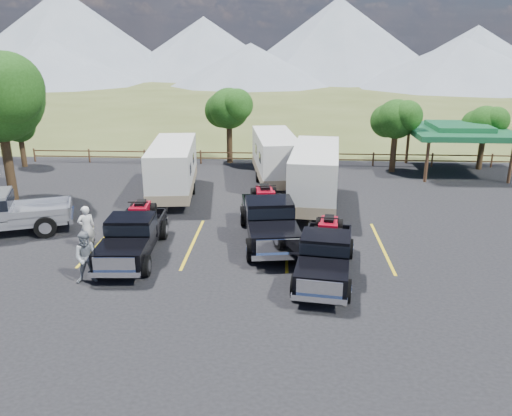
# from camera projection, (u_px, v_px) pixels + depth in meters

# --- Properties ---
(ground) EXTENTS (320.00, 320.00, 0.00)m
(ground) POSITION_uv_depth(u_px,v_px,m) (230.00, 289.00, 17.46)
(ground) COLOR #454F21
(ground) RESTS_ON ground
(asphalt_lot) EXTENTS (44.00, 34.00, 0.04)m
(asphalt_lot) POSITION_uv_depth(u_px,v_px,m) (238.00, 254.00, 20.29)
(asphalt_lot) COLOR black
(asphalt_lot) RESTS_ON ground
(stall_lines) EXTENTS (12.12, 5.50, 0.01)m
(stall_lines) POSITION_uv_depth(u_px,v_px,m) (240.00, 244.00, 21.23)
(stall_lines) COLOR gold
(stall_lines) RESTS_ON asphalt_lot
(tree_ne_a) EXTENTS (3.11, 2.92, 4.76)m
(tree_ne_a) POSITION_uv_depth(u_px,v_px,m) (396.00, 119.00, 31.99)
(tree_ne_a) COLOR black
(tree_ne_a) RESTS_ON ground
(tree_ne_b) EXTENTS (2.77, 2.59, 4.27)m
(tree_ne_b) POSITION_uv_depth(u_px,v_px,m) (485.00, 123.00, 32.73)
(tree_ne_b) COLOR black
(tree_ne_b) RESTS_ON ground
(tree_north) EXTENTS (3.46, 3.24, 5.25)m
(tree_north) POSITION_uv_depth(u_px,v_px,m) (229.00, 109.00, 34.35)
(tree_north) COLOR black
(tree_north) RESTS_ON ground
(tree_nw_small) EXTENTS (2.59, 2.43, 3.85)m
(tree_nw_small) POSITION_uv_depth(u_px,v_px,m) (19.00, 127.00, 33.53)
(tree_nw_small) COLOR black
(tree_nw_small) RESTS_ON ground
(rail_fence) EXTENTS (36.12, 0.12, 1.00)m
(rail_fence) POSITION_uv_depth(u_px,v_px,m) (286.00, 157.00, 34.68)
(rail_fence) COLOR brown
(rail_fence) RESTS_ON ground
(pavilion) EXTENTS (6.20, 6.20, 3.22)m
(pavilion) POSITION_uv_depth(u_px,v_px,m) (458.00, 131.00, 31.99)
(pavilion) COLOR brown
(pavilion) RESTS_ON ground
(mountain_range) EXTENTS (209.00, 71.00, 20.00)m
(mountain_range) POSITION_uv_depth(u_px,v_px,m) (245.00, 43.00, 115.71)
(mountain_range) COLOR gray
(mountain_range) RESTS_ON ground
(rig_left) EXTENTS (2.24, 5.77, 1.90)m
(rig_left) POSITION_uv_depth(u_px,v_px,m) (133.00, 233.00, 19.87)
(rig_left) COLOR black
(rig_left) RESTS_ON asphalt_lot
(rig_center) EXTENTS (2.89, 6.49, 2.09)m
(rig_center) POSITION_uv_depth(u_px,v_px,m) (269.00, 217.00, 21.41)
(rig_center) COLOR black
(rig_center) RESTS_ON asphalt_lot
(rig_right) EXTENTS (2.58, 5.78, 1.86)m
(rig_right) POSITION_uv_depth(u_px,v_px,m) (325.00, 252.00, 18.13)
(rig_right) COLOR black
(rig_right) RESTS_ON asphalt_lot
(trailer_left) EXTENTS (2.95, 8.51, 2.94)m
(trailer_left) POSITION_uv_depth(u_px,v_px,m) (173.00, 169.00, 27.31)
(trailer_left) COLOR white
(trailer_left) RESTS_ON asphalt_lot
(trailer_center) EXTENTS (3.17, 8.53, 2.95)m
(trailer_center) POSITION_uv_depth(u_px,v_px,m) (275.00, 158.00, 29.96)
(trailer_center) COLOR white
(trailer_center) RESTS_ON asphalt_lot
(trailer_right) EXTENTS (3.00, 8.87, 3.07)m
(trailer_right) POSITION_uv_depth(u_px,v_px,m) (315.00, 177.00, 25.55)
(trailer_right) COLOR white
(trailer_right) RESTS_ON asphalt_lot
(person_a) EXTENTS (0.82, 0.73, 1.88)m
(person_a) POSITION_uv_depth(u_px,v_px,m) (87.00, 228.00, 20.41)
(person_a) COLOR white
(person_a) RESTS_ON asphalt_lot
(person_b) EXTENTS (1.08, 0.93, 1.92)m
(person_b) POSITION_uv_depth(u_px,v_px,m) (87.00, 257.00, 17.56)
(person_b) COLOR gray
(person_b) RESTS_ON asphalt_lot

